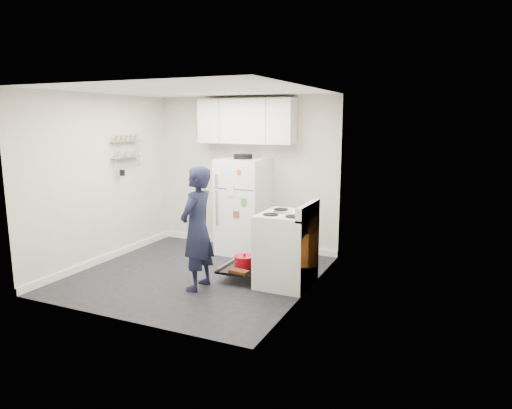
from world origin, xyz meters
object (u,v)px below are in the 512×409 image
at_px(open_oven_door, 245,265).
at_px(refrigerator, 243,206).
at_px(electric_range, 285,250).
at_px(person, 197,228).

distance_m(open_oven_door, refrigerator, 1.36).
relative_size(electric_range, open_oven_door, 1.57).
height_order(electric_range, open_oven_door, electric_range).
bearing_deg(open_oven_door, person, -122.25).
distance_m(electric_range, refrigerator, 1.61).
bearing_deg(refrigerator, open_oven_door, -63.54).
relative_size(refrigerator, person, 1.01).
bearing_deg(refrigerator, electric_range, -44.04).
height_order(open_oven_door, person, person).
xyz_separation_m(electric_range, open_oven_door, (-0.59, 0.00, -0.28)).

